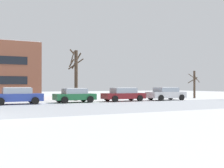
% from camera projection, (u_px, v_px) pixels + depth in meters
% --- Properties ---
extents(parked_car_blue, '(4.29, 2.12, 1.48)m').
position_uv_depth(parked_car_blue, '(17.00, 96.00, 22.65)').
color(parked_car_blue, '#283D93').
rests_on(parked_car_blue, ground).
extents(parked_car_green, '(3.91, 2.16, 1.38)m').
position_uv_depth(parked_car_green, '(75.00, 95.00, 25.06)').
color(parked_car_green, '#1E6038').
rests_on(parked_car_green, ground).
extents(parked_car_maroon, '(4.51, 2.10, 1.43)m').
position_uv_depth(parked_car_maroon, '(123.00, 94.00, 27.16)').
color(parked_car_maroon, maroon).
rests_on(parked_car_maroon, ground).
extents(parked_car_silver, '(4.40, 2.24, 1.45)m').
position_uv_depth(parked_car_silver, '(166.00, 94.00, 29.17)').
color(parked_car_silver, silver).
rests_on(parked_car_silver, ground).
extents(tree_far_mid, '(1.92, 1.66, 5.59)m').
position_uv_depth(tree_far_mid, '(76.00, 73.00, 28.46)').
color(tree_far_mid, '#423326').
rests_on(tree_far_mid, ground).
extents(tree_far_left, '(1.61, 1.62, 3.54)m').
position_uv_depth(tree_far_left, '(194.00, 84.00, 33.97)').
color(tree_far_left, '#423326').
rests_on(tree_far_left, ground).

